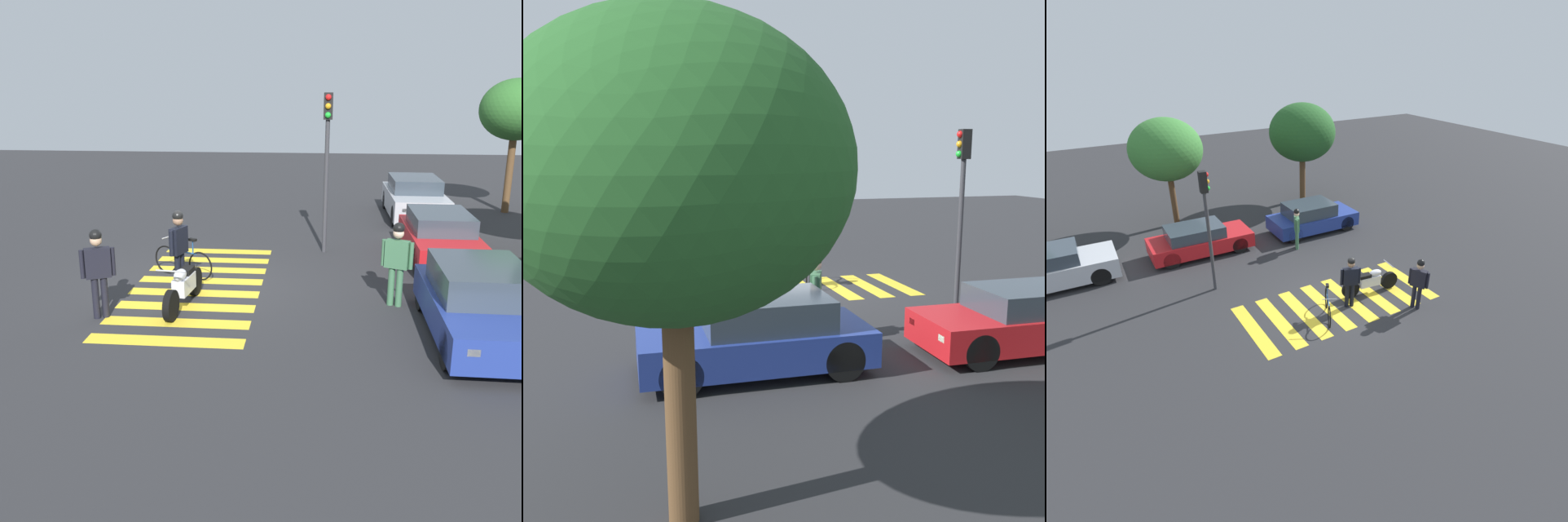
{
  "view_description": "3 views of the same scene",
  "coord_description": "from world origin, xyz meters",
  "views": [
    {
      "loc": [
        13.06,
        2.72,
        4.52
      ],
      "look_at": [
        0.77,
        1.57,
        0.9
      ],
      "focal_mm": 40.79,
      "sensor_mm": 36.0,
      "label": 1
    },
    {
      "loc": [
        4.71,
        15.63,
        3.87
      ],
      "look_at": [
        0.66,
        1.46,
        1.14
      ],
      "focal_mm": 40.84,
      "sensor_mm": 36.0,
      "label": 2
    },
    {
      "loc": [
        -7.07,
        -10.1,
        8.17
      ],
      "look_at": [
        -0.29,
        1.61,
        0.98
      ],
      "focal_mm": 29.06,
      "sensor_mm": 36.0,
      "label": 3
    }
  ],
  "objects": [
    {
      "name": "street_tree_near",
      "position": [
        -9.64,
        9.84,
        3.73
      ],
      "size": [
        2.58,
        2.58,
        4.85
      ],
      "color": "brown",
      "rests_on": "ground_plane"
    },
    {
      "name": "leaning_bicycle",
      "position": [
        -0.74,
        -0.5,
        0.39
      ],
      "size": [
        0.87,
        1.63,
        1.02
      ],
      "color": "black",
      "rests_on": "ground_plane"
    },
    {
      "name": "officer_on_foot",
      "position": [
        2.11,
        -1.58,
        1.08
      ],
      "size": [
        0.4,
        0.63,
        1.85
      ],
      "color": "black",
      "rests_on": "ground_plane"
    },
    {
      "name": "officer_by_motorcycle",
      "position": [
        0.22,
        -0.36,
        1.09
      ],
      "size": [
        0.66,
        0.35,
        1.87
      ],
      "color": "black",
      "rests_on": "ground_plane"
    },
    {
      "name": "pedestrian_bystander",
      "position": [
        0.84,
        4.47,
        1.06
      ],
      "size": [
        0.38,
        0.63,
        1.83
      ],
      "color": "#3F724C",
      "rests_on": "ground_plane"
    },
    {
      "name": "traffic_light_pole",
      "position": [
        -3.36,
        3.0,
        2.94
      ],
      "size": [
        0.34,
        0.25,
        4.39
      ],
      "color": "#38383D",
      "rests_on": "ground_plane"
    },
    {
      "name": "car_blue_hatchback",
      "position": [
        2.39,
        5.82,
        0.66
      ],
      "size": [
        4.08,
        1.87,
        1.38
      ],
      "color": "black",
      "rests_on": "ground_plane"
    },
    {
      "name": "car_silver_sedan",
      "position": [
        -8.47,
        6.26,
        0.69
      ],
      "size": [
        4.47,
        1.92,
        1.43
      ],
      "color": "black",
      "rests_on": "ground_plane"
    },
    {
      "name": "car_red_convertible",
      "position": [
        -2.94,
        6.12,
        0.62
      ],
      "size": [
        4.23,
        1.78,
        1.27
      ],
      "color": "black",
      "rests_on": "ground_plane"
    },
    {
      "name": "crosswalk_stripes",
      "position": [
        0.0,
        0.0,
        0.0
      ],
      "size": [
        6.75,
        2.99,
        0.01
      ],
      "color": "yellow",
      "rests_on": "ground_plane"
    },
    {
      "name": "ground_plane",
      "position": [
        0.0,
        0.0,
        0.0
      ],
      "size": [
        60.0,
        60.0,
        0.0
      ],
      "primitive_type": "plane",
      "color": "#2B2B2D"
    },
    {
      "name": "police_motorcycle",
      "position": [
        1.36,
        -0.03,
        0.46
      ],
      "size": [
        2.25,
        0.62,
        1.04
      ],
      "color": "black",
      "rests_on": "ground_plane"
    }
  ]
}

